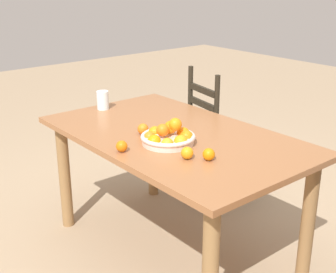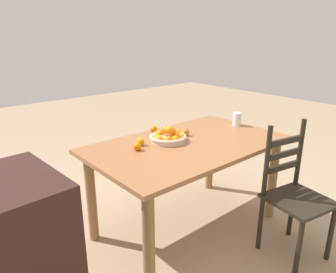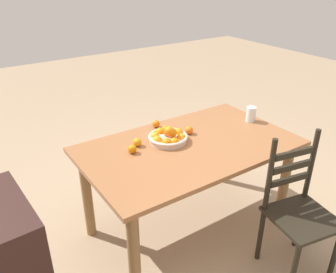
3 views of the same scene
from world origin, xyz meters
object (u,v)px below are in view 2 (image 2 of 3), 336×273
chair_near_window (294,196)px  orange_loose_0 (140,142)px  orange_loose_1 (137,146)px  orange_loose_2 (186,132)px  drinking_glass (237,119)px  dining_table (188,156)px  orange_loose_3 (154,129)px  fruit_bowl (168,137)px

chair_near_window → orange_loose_0: (0.70, -0.92, 0.33)m
orange_loose_1 → orange_loose_2: size_ratio=0.98×
orange_loose_1 → drinking_glass: (-1.09, 0.07, 0.03)m
dining_table → drinking_glass: 0.71m
dining_table → orange_loose_3: 0.42m
dining_table → fruit_bowl: size_ratio=5.31×
chair_near_window → orange_loose_1: size_ratio=16.04×
orange_loose_0 → drinking_glass: size_ratio=0.51×
orange_loose_1 → orange_loose_2: bearing=-177.7°
orange_loose_2 → orange_loose_1: bearing=2.3°
orange_loose_2 → orange_loose_3: bearing=-58.9°
chair_near_window → orange_loose_1: (0.78, -0.85, 0.33)m
fruit_bowl → orange_loose_1: bearing=0.7°
fruit_bowl → orange_loose_1: (0.30, 0.00, -0.01)m
dining_table → drinking_glass: size_ratio=12.69×
chair_near_window → orange_loose_3: size_ratio=16.48×
orange_loose_2 → orange_loose_3: orange_loose_2 is taller
orange_loose_0 → orange_loose_2: 0.43m
chair_near_window → drinking_glass: 0.91m
orange_loose_1 → drinking_glass: 1.09m
orange_loose_2 → dining_table: bearing=54.0°
orange_loose_0 → orange_loose_2: size_ratio=1.00×
dining_table → drinking_glass: (-0.68, -0.05, 0.18)m
fruit_bowl → drinking_glass: size_ratio=2.39×
fruit_bowl → orange_loose_3: bearing=-103.1°
orange_loose_3 → orange_loose_1: bearing=36.1°
orange_loose_0 → orange_loose_2: bearing=173.5°
fruit_bowl → chair_near_window: bearing=119.1°
chair_near_window → drinking_glass: (-0.31, -0.78, 0.36)m
chair_near_window → orange_loose_1: chair_near_window is taller
fruit_bowl → orange_loose_3: 0.27m
dining_table → drinking_glass: bearing=-175.6°
orange_loose_0 → orange_loose_2: (-0.43, 0.05, -0.00)m
orange_loose_1 → orange_loose_0: bearing=-138.9°
orange_loose_1 → orange_loose_2: 0.51m
fruit_bowl → drinking_glass: (-0.78, 0.07, 0.02)m
drinking_glass → dining_table: bearing=4.4°
orange_loose_0 → drinking_glass: (-1.01, 0.14, 0.03)m
chair_near_window → fruit_bowl: bearing=130.1°
fruit_bowl → orange_loose_0: (0.22, -0.07, -0.01)m
orange_loose_1 → orange_loose_2: (-0.51, -0.02, 0.00)m
orange_loose_1 → orange_loose_3: bearing=-143.9°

